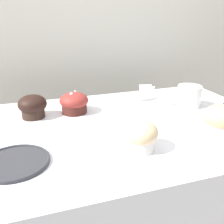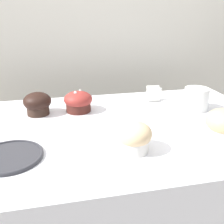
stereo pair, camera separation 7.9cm
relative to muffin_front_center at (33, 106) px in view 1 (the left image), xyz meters
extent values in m
cube|color=beige|center=(0.25, 0.45, -0.05)|extent=(3.20, 0.10, 1.80)
cylinder|color=#32221A|center=(0.00, 0.00, -0.02)|extent=(0.07, 0.07, 0.05)
ellipsoid|color=black|center=(0.00, 0.00, 0.01)|extent=(0.09, 0.09, 0.06)
cylinder|color=silver|center=(0.52, -0.28, -0.02)|extent=(0.08, 0.08, 0.04)
ellipsoid|color=tan|center=(0.52, -0.28, 0.00)|extent=(0.11, 0.11, 0.07)
sphere|color=navy|center=(0.53, -0.27, 0.04)|extent=(0.01, 0.01, 0.01)
cylinder|color=white|center=(0.25, -0.31, -0.02)|extent=(0.08, 0.08, 0.05)
ellipsoid|color=#DEBC8A|center=(0.25, -0.31, 0.01)|extent=(0.09, 0.09, 0.06)
cylinder|color=#451E18|center=(0.14, 0.00, -0.02)|extent=(0.09, 0.09, 0.04)
ellipsoid|color=maroon|center=(0.14, 0.00, 0.01)|extent=(0.10, 0.10, 0.05)
sphere|color=white|center=(0.15, 0.02, 0.03)|extent=(0.01, 0.01, 0.01)
sphere|color=white|center=(0.13, -0.01, 0.03)|extent=(0.01, 0.01, 0.01)
cylinder|color=white|center=(0.55, -0.07, 0.00)|extent=(0.09, 0.09, 0.08)
torus|color=white|center=(0.49, -0.05, 0.00)|extent=(0.05, 0.03, 0.05)
cylinder|color=black|center=(0.55, -0.07, 0.04)|extent=(0.08, 0.08, 0.01)
cylinder|color=#2D2D33|center=(-0.06, -0.28, -0.04)|extent=(0.16, 0.16, 0.01)
torus|color=#2D2D33|center=(-0.06, -0.28, -0.03)|extent=(0.16, 0.16, 0.01)
cube|color=white|center=(0.43, 0.05, -0.01)|extent=(0.05, 0.03, 0.06)
cube|color=silver|center=(0.43, 0.03, -0.01)|extent=(0.05, 0.03, 0.06)
camera|label=1|loc=(-0.01, -0.85, 0.29)|focal=42.00mm
camera|label=2|loc=(0.07, -0.87, 0.29)|focal=42.00mm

